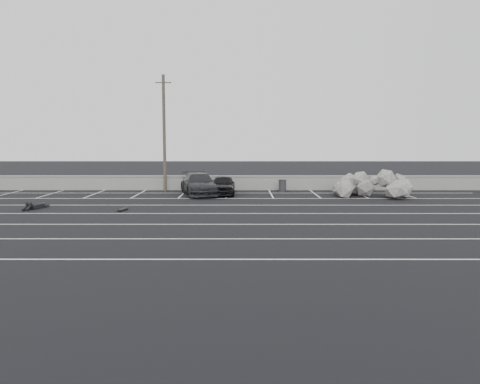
{
  "coord_description": "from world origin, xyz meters",
  "views": [
    {
      "loc": [
        1.92,
        -20.11,
        3.69
      ],
      "look_at": [
        1.9,
        3.76,
        1.0
      ],
      "focal_mm": 35.0,
      "sensor_mm": 36.0,
      "label": 1
    }
  ],
  "objects_px": {
    "trash_bin": "(282,186)",
    "skateboard": "(123,209)",
    "car_right": "(199,184)",
    "utility_pole": "(164,133)",
    "person": "(38,204)",
    "riprap_pile": "(370,189)",
    "car_left": "(223,185)"
  },
  "relations": [
    {
      "from": "car_right",
      "to": "person",
      "type": "height_order",
      "value": "car_right"
    },
    {
      "from": "trash_bin",
      "to": "skateboard",
      "type": "height_order",
      "value": "trash_bin"
    },
    {
      "from": "trash_bin",
      "to": "riprap_pile",
      "type": "xyz_separation_m",
      "value": [
        5.43,
        -2.7,
        0.08
      ]
    },
    {
      "from": "person",
      "to": "skateboard",
      "type": "relative_size",
      "value": 2.59
    },
    {
      "from": "riprap_pile",
      "to": "skateboard",
      "type": "height_order",
      "value": "riprap_pile"
    },
    {
      "from": "car_left",
      "to": "utility_pole",
      "type": "distance_m",
      "value": 5.86
    },
    {
      "from": "car_right",
      "to": "skateboard",
      "type": "height_order",
      "value": "car_right"
    },
    {
      "from": "car_right",
      "to": "utility_pole",
      "type": "height_order",
      "value": "utility_pole"
    },
    {
      "from": "trash_bin",
      "to": "skateboard",
      "type": "distance_m",
      "value": 12.68
    },
    {
      "from": "car_right",
      "to": "riprap_pile",
      "type": "xyz_separation_m",
      "value": [
        11.15,
        -0.9,
        -0.2
      ]
    },
    {
      "from": "trash_bin",
      "to": "riprap_pile",
      "type": "bearing_deg",
      "value": -26.48
    },
    {
      "from": "car_right",
      "to": "utility_pole",
      "type": "distance_m",
      "value": 4.88
    },
    {
      "from": "car_left",
      "to": "skateboard",
      "type": "xyz_separation_m",
      "value": [
        -4.95,
        -7.19,
        -0.58
      ]
    },
    {
      "from": "riprap_pile",
      "to": "utility_pole",
      "type": "bearing_deg",
      "value": 167.07
    },
    {
      "from": "person",
      "to": "skateboard",
      "type": "distance_m",
      "value": 4.88
    },
    {
      "from": "riprap_pile",
      "to": "skateboard",
      "type": "relative_size",
      "value": 5.89
    },
    {
      "from": "utility_pole",
      "to": "skateboard",
      "type": "height_order",
      "value": "utility_pole"
    },
    {
      "from": "car_right",
      "to": "skateboard",
      "type": "relative_size",
      "value": 5.46
    },
    {
      "from": "car_left",
      "to": "trash_bin",
      "type": "relative_size",
      "value": 4.48
    },
    {
      "from": "utility_pole",
      "to": "car_right",
      "type": "bearing_deg",
      "value": -40.68
    },
    {
      "from": "skateboard",
      "to": "trash_bin",
      "type": "bearing_deg",
      "value": 57.55
    },
    {
      "from": "person",
      "to": "skateboard",
      "type": "xyz_separation_m",
      "value": [
        4.79,
        -0.95,
        -0.14
      ]
    },
    {
      "from": "utility_pole",
      "to": "riprap_pile",
      "type": "distance_m",
      "value": 14.61
    },
    {
      "from": "trash_bin",
      "to": "car_left",
      "type": "bearing_deg",
      "value": -158.53
    },
    {
      "from": "car_right",
      "to": "trash_bin",
      "type": "height_order",
      "value": "car_right"
    },
    {
      "from": "utility_pole",
      "to": "trash_bin",
      "type": "bearing_deg",
      "value": -3.18
    },
    {
      "from": "utility_pole",
      "to": "skateboard",
      "type": "distance_m",
      "value": 10.16
    },
    {
      "from": "car_right",
      "to": "skateboard",
      "type": "xyz_separation_m",
      "value": [
        -3.37,
        -7.02,
        -0.64
      ]
    },
    {
      "from": "person",
      "to": "utility_pole",
      "type": "bearing_deg",
      "value": 68.72
    },
    {
      "from": "car_right",
      "to": "skateboard",
      "type": "distance_m",
      "value": 7.81
    },
    {
      "from": "utility_pole",
      "to": "person",
      "type": "relative_size",
      "value": 3.46
    },
    {
      "from": "utility_pole",
      "to": "riprap_pile",
      "type": "xyz_separation_m",
      "value": [
        13.79,
        -3.17,
        -3.63
      ]
    }
  ]
}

